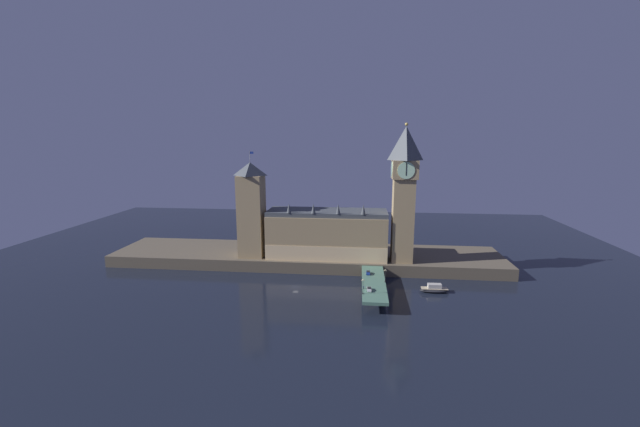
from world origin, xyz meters
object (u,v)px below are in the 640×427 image
(car_northbound_trail, at_px, (369,289))
(pedestrian_near_rail, at_px, (364,287))
(clock_tower, at_px, (404,190))
(victoria_tower, at_px, (251,210))
(street_lamp_near, at_px, (363,285))
(car_northbound_lead, at_px, (368,273))
(boat_downstream, at_px, (434,289))
(street_lamp_mid, at_px, (385,274))

(car_northbound_trail, bearing_deg, pedestrian_near_rail, 142.57)
(clock_tower, relative_size, car_northbound_trail, 16.52)
(victoria_tower, bearing_deg, street_lamp_near, -38.22)
(clock_tower, bearing_deg, victoria_tower, 179.19)
(clock_tower, bearing_deg, car_northbound_lead, -129.55)
(car_northbound_lead, xyz_separation_m, boat_downstream, (30.69, -5.50, -5.08))
(street_lamp_mid, bearing_deg, car_northbound_lead, 125.83)
(street_lamp_near, relative_size, boat_downstream, 0.48)
(clock_tower, relative_size, pedestrian_near_rail, 45.86)
(pedestrian_near_rail, distance_m, street_lamp_mid, 13.64)
(boat_downstream, bearing_deg, clock_tower, 115.36)
(clock_tower, bearing_deg, pedestrian_near_rail, -116.28)
(pedestrian_near_rail, xyz_separation_m, street_lamp_mid, (9.81, 8.96, 3.07))
(pedestrian_near_rail, height_order, boat_downstream, pedestrian_near_rail)
(clock_tower, height_order, pedestrian_near_rail, clock_tower)
(clock_tower, bearing_deg, street_lamp_near, -113.82)
(car_northbound_lead, bearing_deg, pedestrian_near_rail, -96.95)
(victoria_tower, xyz_separation_m, street_lamp_near, (60.71, -47.81, -22.24))
(clock_tower, xyz_separation_m, street_lamp_near, (-20.60, -46.66, -34.39))
(car_northbound_lead, xyz_separation_m, street_lamp_mid, (7.46, -10.33, 3.15))
(car_northbound_trail, height_order, pedestrian_near_rail, pedestrian_near_rail)
(street_lamp_mid, height_order, boat_downstream, street_lamp_mid)
(clock_tower, distance_m, pedestrian_near_rail, 59.21)
(victoria_tower, distance_m, pedestrian_near_rail, 78.47)
(pedestrian_near_rail, height_order, street_lamp_mid, street_lamp_mid)
(street_lamp_mid, bearing_deg, car_northbound_trail, -124.73)
(clock_tower, height_order, car_northbound_trail, clock_tower)
(car_northbound_trail, distance_m, street_lamp_mid, 13.48)
(pedestrian_near_rail, bearing_deg, car_northbound_lead, 83.05)
(victoria_tower, distance_m, street_lamp_mid, 81.44)
(car_northbound_trail, bearing_deg, car_northbound_lead, 90.00)
(victoria_tower, xyz_separation_m, street_lamp_mid, (70.92, -33.09, -22.54))
(street_lamp_near, bearing_deg, car_northbound_trail, 55.18)
(car_northbound_trail, bearing_deg, boat_downstream, 26.93)
(street_lamp_near, bearing_deg, car_northbound_lead, 83.73)
(street_lamp_mid, bearing_deg, victoria_tower, 154.99)
(clock_tower, xyz_separation_m, car_northbound_lead, (-17.84, -21.61, -37.83))
(street_lamp_near, height_order, boat_downstream, street_lamp_near)
(car_northbound_lead, height_order, street_lamp_near, street_lamp_near)
(victoria_tower, relative_size, car_northbound_lead, 13.84)
(pedestrian_near_rail, bearing_deg, victoria_tower, 145.47)
(pedestrian_near_rail, relative_size, street_lamp_mid, 0.25)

